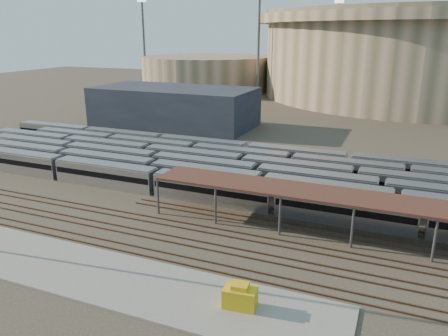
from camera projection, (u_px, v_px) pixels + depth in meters
name	position (u px, v px, depth m)	size (l,w,h in m)	color
ground	(207.00, 227.00, 56.05)	(420.00, 420.00, 0.00)	#383026
apron	(102.00, 275.00, 44.64)	(50.00, 9.00, 0.20)	gray
subway_trains	(261.00, 173.00, 71.36)	(123.51, 23.90, 3.60)	#A5A5A9
inspection_shed	(396.00, 205.00, 50.01)	(60.30, 6.00, 5.30)	#4E4E53
empty_tracks	(190.00, 243.00, 51.62)	(170.00, 9.62, 0.18)	#4C3323
stadium	(421.00, 53.00, 165.30)	(124.00, 124.00, 32.50)	tan
secondary_arena	(207.00, 73.00, 190.54)	(56.00, 56.00, 14.00)	tan
service_building	(174.00, 107.00, 115.87)	(42.00, 20.00, 10.00)	#1E232D
floodlight_0	(259.00, 42.00, 157.83)	(4.00, 1.00, 38.40)	#4E4E53
floodlight_1	(144.00, 40.00, 186.85)	(4.00, 1.00, 38.40)	#4E4E53
floodlight_3	(336.00, 40.00, 194.54)	(4.00, 1.00, 38.40)	#4E4E53
yellow_equipment	(240.00, 297.00, 39.21)	(2.97, 1.86, 1.86)	gold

